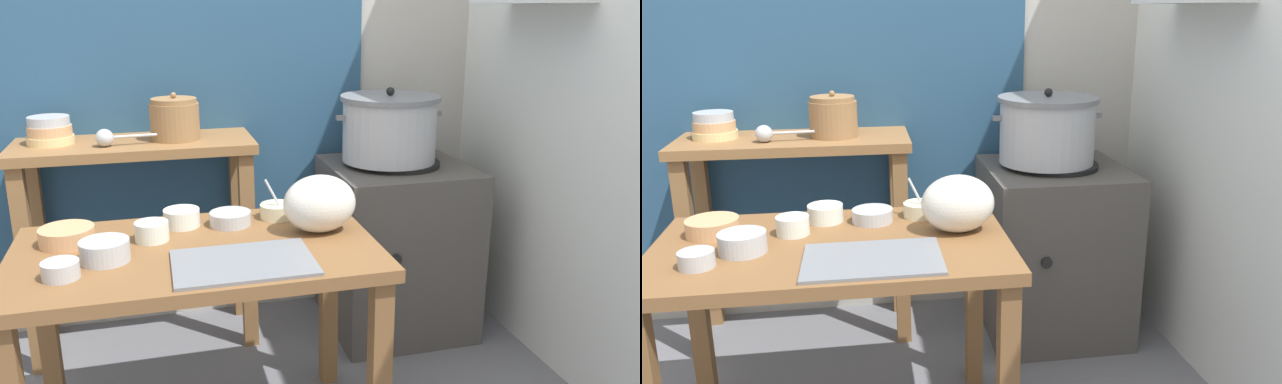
# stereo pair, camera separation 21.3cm
# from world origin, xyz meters

# --- Properties ---
(wall_back) EXTENTS (4.40, 0.12, 2.60)m
(wall_back) POSITION_xyz_m (0.08, 1.10, 1.30)
(wall_back) COLOR #B2ADA3
(wall_back) RESTS_ON ground
(wall_right) EXTENTS (0.30, 3.20, 2.60)m
(wall_right) POSITION_xyz_m (1.40, 0.20, 1.30)
(wall_right) COLOR silver
(wall_right) RESTS_ON ground
(prep_table) EXTENTS (1.10, 0.66, 0.72)m
(prep_table) POSITION_xyz_m (-0.06, 0.04, 0.61)
(prep_table) COLOR brown
(prep_table) RESTS_ON ground
(back_shelf_table) EXTENTS (0.96, 0.40, 0.90)m
(back_shelf_table) POSITION_xyz_m (-0.24, 0.83, 0.68)
(back_shelf_table) COLOR olive
(back_shelf_table) RESTS_ON ground
(stove_block) EXTENTS (0.60, 0.61, 0.78)m
(stove_block) POSITION_xyz_m (0.87, 0.70, 0.38)
(stove_block) COLOR #4C4742
(stove_block) RESTS_ON ground
(steamer_pot) EXTENTS (0.48, 0.43, 0.32)m
(steamer_pot) POSITION_xyz_m (0.83, 0.72, 0.92)
(steamer_pot) COLOR #B7BABF
(steamer_pot) RESTS_ON stove_block
(clay_pot) EXTENTS (0.20, 0.20, 0.19)m
(clay_pot) POSITION_xyz_m (-0.07, 0.83, 0.98)
(clay_pot) COLOR olive
(clay_pot) RESTS_ON back_shelf_table
(bowl_stack_enamel) EXTENTS (0.18, 0.18, 0.11)m
(bowl_stack_enamel) POSITION_xyz_m (-0.56, 0.86, 0.95)
(bowl_stack_enamel) COLOR #E5C684
(bowl_stack_enamel) RESTS_ON back_shelf_table
(ladle) EXTENTS (0.29, 0.07, 0.07)m
(ladle) POSITION_xyz_m (-0.33, 0.75, 0.94)
(ladle) COLOR #B7BABF
(ladle) RESTS_ON back_shelf_table
(serving_tray) EXTENTS (0.40, 0.28, 0.01)m
(serving_tray) POSITION_xyz_m (0.06, -0.13, 0.72)
(serving_tray) COLOR slate
(serving_tray) RESTS_ON prep_table
(plastic_bag) EXTENTS (0.24, 0.18, 0.19)m
(plastic_bag) POSITION_xyz_m (0.34, 0.07, 0.81)
(plastic_bag) COLOR silver
(plastic_bag) RESTS_ON prep_table
(prep_bowl_0) EXTENTS (0.10, 0.10, 0.05)m
(prep_bowl_0) POSITION_xyz_m (-0.43, -0.10, 0.75)
(prep_bowl_0) COLOR #B7BABF
(prep_bowl_0) RESTS_ON prep_table
(prep_bowl_1) EXTENTS (0.14, 0.14, 0.05)m
(prep_bowl_1) POSITION_xyz_m (0.07, 0.21, 0.74)
(prep_bowl_1) COLOR #B7BABF
(prep_bowl_1) RESTS_ON prep_table
(prep_bowl_2) EXTENTS (0.12, 0.12, 0.06)m
(prep_bowl_2) POSITION_xyz_m (-0.09, 0.24, 0.75)
(prep_bowl_2) COLOR silver
(prep_bowl_2) RESTS_ON prep_table
(prep_bowl_3) EXTENTS (0.10, 0.10, 0.06)m
(prep_bowl_3) POSITION_xyz_m (-0.18, 0.13, 0.75)
(prep_bowl_3) COLOR silver
(prep_bowl_3) RESTS_ON prep_table
(prep_bowl_4) EXTENTS (0.17, 0.17, 0.05)m
(prep_bowl_4) POSITION_xyz_m (-0.44, 0.16, 0.75)
(prep_bowl_4) COLOR tan
(prep_bowl_4) RESTS_ON prep_table
(prep_bowl_5) EXTENTS (0.14, 0.14, 0.06)m
(prep_bowl_5) POSITION_xyz_m (-0.32, -0.01, 0.75)
(prep_bowl_5) COLOR #B7BABF
(prep_bowl_5) RESTS_ON prep_table
(prep_bowl_6) EXTENTS (0.12, 0.12, 0.14)m
(prep_bowl_6) POSITION_xyz_m (0.24, 0.25, 0.75)
(prep_bowl_6) COLOR beige
(prep_bowl_6) RESTS_ON prep_table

